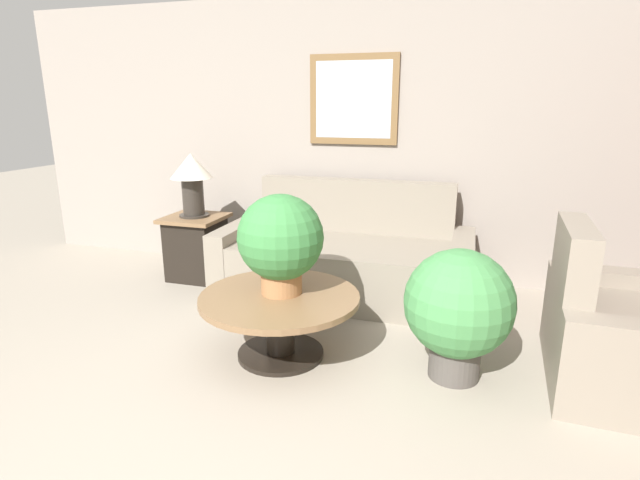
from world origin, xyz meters
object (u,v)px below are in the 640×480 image
(armchair, at_px, (627,337))
(potted_plant_on_table, at_px, (281,240))
(side_table, at_px, (197,247))
(table_lamp, at_px, (192,176))
(potted_plant_floor, at_px, (458,307))
(couch_main, at_px, (345,260))
(coffee_table, at_px, (280,312))

(armchair, height_order, potted_plant_on_table, potted_plant_on_table)
(side_table, bearing_deg, potted_plant_on_table, -41.43)
(armchair, height_order, table_lamp, table_lamp)
(table_lamp, relative_size, potted_plant_floor, 0.72)
(potted_plant_on_table, bearing_deg, couch_main, 83.93)
(couch_main, xyz_separation_m, coffee_table, (-0.13, -1.26, 0.01))
(table_lamp, bearing_deg, potted_plant_on_table, -41.43)
(armchair, distance_m, potted_plant_on_table, 2.17)
(coffee_table, bearing_deg, armchair, 7.59)
(potted_plant_floor, bearing_deg, table_lamp, 154.78)
(coffee_table, relative_size, potted_plant_on_table, 1.60)
(couch_main, height_order, side_table, couch_main)
(coffee_table, xyz_separation_m, table_lamp, (-1.34, 1.23, 0.68))
(coffee_table, bearing_deg, potted_plant_floor, 3.24)
(couch_main, distance_m, armchair, 2.20)
(side_table, distance_m, potted_plant_on_table, 1.85)
(side_table, relative_size, potted_plant_on_table, 0.93)
(potted_plant_on_table, bearing_deg, potted_plant_floor, 0.94)
(side_table, distance_m, potted_plant_floor, 2.73)
(armchair, xyz_separation_m, potted_plant_floor, (-0.97, -0.22, 0.16))
(armchair, relative_size, table_lamp, 1.92)
(couch_main, relative_size, potted_plant_on_table, 3.30)
(table_lamp, bearing_deg, coffee_table, -42.46)
(couch_main, relative_size, table_lamp, 3.68)
(coffee_table, height_order, potted_plant_floor, potted_plant_floor)
(potted_plant_on_table, bearing_deg, coffee_table, -87.24)
(side_table, height_order, potted_plant_on_table, potted_plant_on_table)
(coffee_table, xyz_separation_m, potted_plant_floor, (1.13, 0.06, 0.14))
(coffee_table, bearing_deg, table_lamp, 137.54)
(couch_main, distance_m, coffee_table, 1.26)
(coffee_table, distance_m, table_lamp, 1.94)
(couch_main, xyz_separation_m, side_table, (-1.47, -0.03, 0.01))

